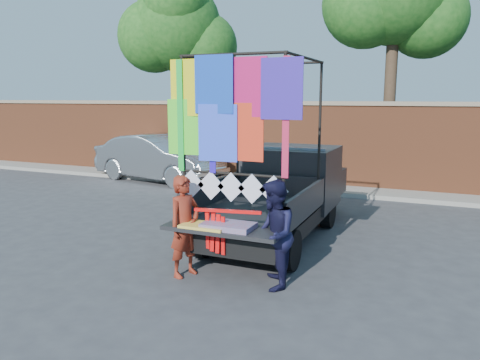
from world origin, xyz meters
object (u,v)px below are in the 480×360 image
at_px(woman, 185,226).
at_px(man, 273,235).
at_px(pickup_truck, 284,190).
at_px(sedan, 159,158).

distance_m(woman, man, 1.40).
height_order(woman, man, man).
height_order(pickup_truck, man, pickup_truck).
relative_size(pickup_truck, sedan, 1.16).
xyz_separation_m(sedan, woman, (4.94, -6.92, 0.03)).
bearing_deg(man, pickup_truck, 175.70).
height_order(sedan, woman, woman).
distance_m(sedan, man, 9.32).
xyz_separation_m(pickup_truck, man, (0.77, -2.88, -0.06)).
distance_m(pickup_truck, man, 2.98).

